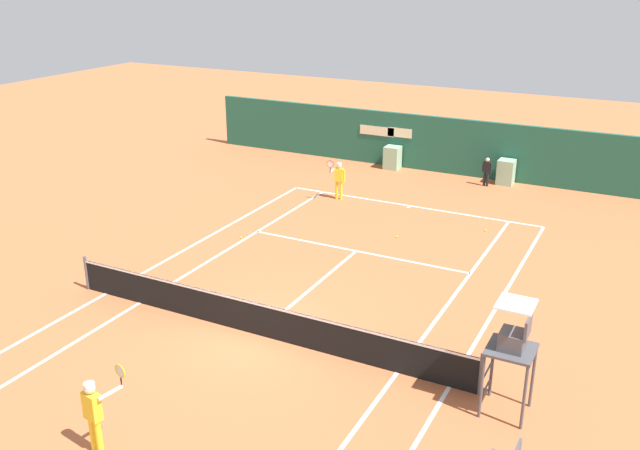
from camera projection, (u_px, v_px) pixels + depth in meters
ground_plane at (268, 325)px, 18.85m from camera, size 80.00×80.00×0.01m
tennis_net at (256, 317)px, 18.19m from camera, size 12.10×0.10×1.07m
sponsor_back_wall at (451, 147)px, 32.02m from camera, size 25.00×1.02×2.61m
umpire_chair at (512, 344)px, 14.61m from camera, size 1.00×1.00×2.67m
player_on_baseline at (339, 177)px, 28.55m from camera, size 0.54×0.72×1.80m
player_near_side at (94, 411)px, 13.58m from camera, size 0.75×0.69×1.88m
ball_kid_right_post at (487, 170)px, 30.36m from camera, size 0.43×0.21×1.29m
tennis_ball_by_sideline at (397, 237)px, 24.85m from camera, size 0.07×0.07×0.07m
tennis_ball_mid_court at (241, 238)px, 24.76m from camera, size 0.07×0.07×0.07m
tennis_ball_near_service_line at (485, 230)px, 25.45m from camera, size 0.07×0.07×0.07m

